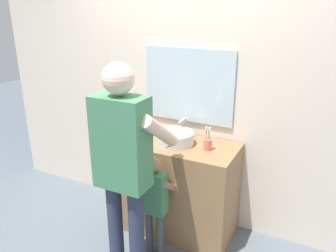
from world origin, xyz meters
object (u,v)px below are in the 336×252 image
at_px(soap_bottle, 147,128).
at_px(child_toddler, 154,198).
at_px(toothbrush_cup, 208,144).
at_px(adult_parent, 123,156).

bearing_deg(soap_bottle, child_toddler, -55.14).
xyz_separation_m(soap_bottle, child_toddler, (0.32, -0.46, -0.41)).
bearing_deg(soap_bottle, toothbrush_cup, -6.93).
xyz_separation_m(toothbrush_cup, adult_parent, (-0.41, -0.65, 0.08)).
height_order(toothbrush_cup, child_toddler, toothbrush_cup).
bearing_deg(child_toddler, toothbrush_cup, 51.63).
xyz_separation_m(child_toddler, adult_parent, (-0.10, -0.26, 0.47)).
distance_m(toothbrush_cup, adult_parent, 0.77).
relative_size(toothbrush_cup, child_toddler, 0.23).
height_order(toothbrush_cup, adult_parent, adult_parent).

